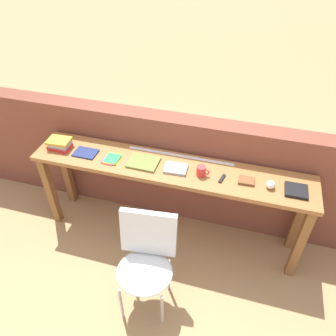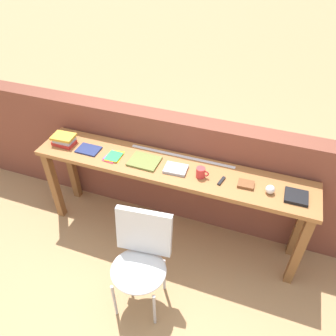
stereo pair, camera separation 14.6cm
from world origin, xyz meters
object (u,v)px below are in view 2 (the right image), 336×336
Objects in this scene: book_stack_leftmost at (64,140)px; sports_ball_small at (270,189)px; multitool_folded at (221,181)px; leather_journal_brown at (246,184)px; book_repair_rightmost at (296,197)px; pamphlet_pile_colourful at (114,156)px; mug at (201,173)px; book_open_centre at (144,161)px; magazine_cycling at (89,150)px; chair_white_moulded at (141,257)px.

book_stack_leftmost is 2.98× the size of sports_ball_small.
leather_journal_brown reaches higher than multitool_folded.
book_repair_rightmost is at bearing 0.95° from multitool_folded.
book_stack_leftmost is at bearing 177.35° from pamphlet_pile_colourful.
sports_ball_small is at bearing -0.42° from mug.
pamphlet_pile_colourful is at bearing 179.77° from book_repair_rightmost.
book_open_centre is at bearing 177.48° from mug.
sports_ball_small is 0.41× the size of book_repair_rightmost.
pamphlet_pile_colourful is at bearing 179.92° from sports_ball_small.
sports_ball_small is at bearing -8.88° from leather_journal_brown.
book_repair_rightmost is at bearing -3.57° from leather_journal_brown.
mug is at bearing -179.09° from leather_journal_brown.
leather_journal_brown reaches higher than book_open_centre.
book_stack_leftmost is 1.90m from sports_ball_small.
magazine_cycling is 1.19× the size of book_repair_rightmost.
book_stack_leftmost is 1.22× the size of book_repair_rightmost.
magazine_cycling is at bearing 179.42° from multitool_folded.
book_stack_leftmost is 2.10m from book_repair_rightmost.
book_open_centre is 0.70m from multitool_folded.
magazine_cycling is (0.26, -0.01, -0.04)m from book_stack_leftmost.
leather_journal_brown is at bearing 47.19° from chair_white_moulded.
book_open_centre is 2.38× the size of multitool_folded.
chair_white_moulded is 5.05× the size of book_repair_rightmost.
book_open_centre is at bearing 178.57° from sports_ball_small.
book_open_centre is at bearing 4.95° from pamphlet_pile_colourful.
magazine_cycling is at bearing 179.43° from mug.
chair_white_moulded is 1.02m from leather_journal_brown.
book_open_centre is 0.52m from mug.
book_stack_leftmost reaches higher than mug.
book_stack_leftmost reaches higher than multitool_folded.
magazine_cycling is at bearing -177.47° from book_open_centre.
book_stack_leftmost is at bearing 177.91° from leather_journal_brown.
book_repair_rightmost reaches higher than multitool_folded.
book_stack_leftmost is (-1.06, 0.70, 0.40)m from chair_white_moulded.
multitool_folded reaches higher than magazine_cycling.
sports_ball_small is (1.37, -0.00, 0.03)m from pamphlet_pile_colourful.
mug is 0.56m from sports_ball_small.
book_open_centre is at bearing 1.91° from magazine_cycling.
pamphlet_pile_colourful is 0.99m from multitool_folded.
book_open_centre is 2.38× the size of mug.
sports_ball_small is (0.39, -0.00, 0.03)m from multitool_folded.
chair_white_moulded is 1.34m from book_stack_leftmost.
mug is (0.27, 0.68, 0.40)m from chair_white_moulded.
book_stack_leftmost is at bearing 178.17° from magazine_cycling.
book_repair_rightmost is at bearing -0.39° from book_stack_leftmost.
leather_journal_brown is 1.79× the size of sports_ball_small.
pamphlet_pile_colourful is 1.37m from sports_ball_small.
book_open_centre is (0.55, 0.01, 0.00)m from magazine_cycling.
book_open_centre is 3.61× the size of sports_ball_small.
leather_journal_brown reaches higher than chair_white_moulded.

